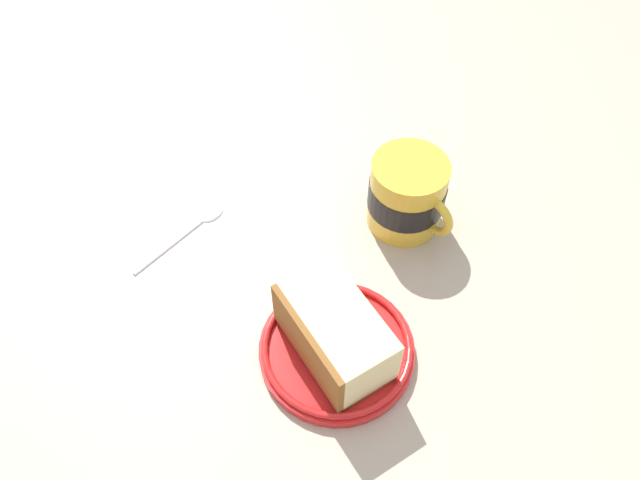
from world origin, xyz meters
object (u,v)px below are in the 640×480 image
Objects in this scene: tea_mug at (412,193)px; cake_slice at (340,332)px; small_plate at (341,348)px; teaspoon at (202,222)px.

cake_slice is at bearing 56.42° from tea_mug.
cake_slice is at bearing 24.04° from small_plate.
small_plate reaches higher than teaspoon.
cake_slice is 1.25× the size of teaspoon.
cake_slice is 22.01cm from teaspoon.
small_plate is 1.44× the size of teaspoon.
tea_mug is 0.95× the size of teaspoon.
cake_slice is 18.31cm from tea_mug.
tea_mug is 23.14cm from teaspoon.
cake_slice is (0.25, 0.11, 3.40)cm from small_plate.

